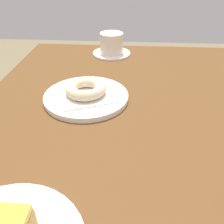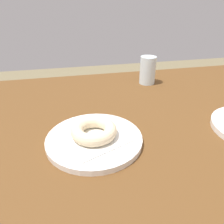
{
  "view_description": "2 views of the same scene",
  "coord_description": "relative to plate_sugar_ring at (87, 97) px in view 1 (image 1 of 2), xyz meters",
  "views": [
    {
      "loc": [
        -0.35,
        0.0,
        1.05
      ],
      "look_at": [
        0.11,
        0.04,
        0.74
      ],
      "focal_mm": 38.96,
      "sensor_mm": 36.0,
      "label": 1
    },
    {
      "loc": [
        0.25,
        0.51,
        1.02
      ],
      "look_at": [
        0.14,
        0.03,
        0.75
      ],
      "focal_mm": 34.31,
      "sensor_mm": 36.0,
      "label": 2
    }
  ],
  "objects": [
    {
      "name": "table",
      "position": [
        -0.2,
        -0.11,
        -0.08
      ],
      "size": [
        1.29,
        0.77,
        0.72
      ],
      "color": "brown",
      "rests_on": "ground_plane"
    },
    {
      "name": "plate_sugar_ring",
      "position": [
        0.0,
        0.0,
        0.0
      ],
      "size": [
        0.22,
        0.22,
        0.01
      ],
      "primitive_type": "cylinder",
      "color": "white",
      "rests_on": "table"
    },
    {
      "name": "napkin_sugar_ring",
      "position": [
        0.0,
        0.0,
        0.01
      ],
      "size": [
        0.17,
        0.17,
        0.0
      ],
      "primitive_type": "cube",
      "rotation": [
        0.0,
        0.0,
        0.39
      ],
      "color": "white",
      "rests_on": "plate_sugar_ring"
    },
    {
      "name": "donut_sugar_ring",
      "position": [
        0.0,
        0.0,
        0.02
      ],
      "size": [
        0.11,
        0.11,
        0.03
      ],
      "primitive_type": "torus",
      "color": "beige",
      "rests_on": "napkin_sugar_ring"
    },
    {
      "name": "coffee_cup",
      "position": [
        0.34,
        -0.04,
        0.03
      ],
      "size": [
        0.14,
        0.14,
        0.08
      ],
      "color": "white",
      "rests_on": "table"
    }
  ]
}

